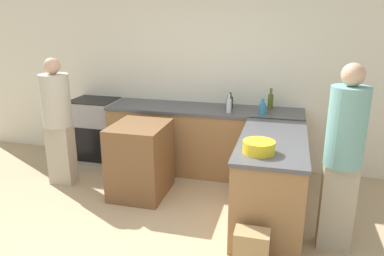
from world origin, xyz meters
TOP-DOWN VIEW (x-y plane):
  - wall_back at (0.00, 2.43)m, footprint 8.00×0.06m
  - counter_back at (0.00, 2.07)m, footprint 2.66×0.69m
  - counter_peninsula at (0.99, 0.97)m, footprint 0.69×1.57m
  - range_oven at (-1.69, 2.09)m, footprint 0.71×0.62m
  - island_table at (-0.59, 1.19)m, footprint 0.63×0.74m
  - mixing_bowl at (0.87, 0.51)m, footprint 0.30×0.30m
  - dish_soap_bottle at (0.80, 1.94)m, footprint 0.08×0.08m
  - water_bottle_blue at (0.34, 2.02)m, footprint 0.07×0.07m
  - vinegar_bottle_clear at (0.37, 1.90)m, footprint 0.07×0.07m
  - olive_oil_bottle at (0.88, 2.22)m, footprint 0.07×0.07m
  - wine_bottle_dark at (0.34, 2.17)m, footprint 0.08×0.08m
  - person_by_range at (-1.70, 1.20)m, footprint 0.36×0.36m
  - person_at_peninsula at (1.62, 0.60)m, footprint 0.34×0.34m
  - paper_bag at (0.89, 0.04)m, footprint 0.30×0.19m

SIDE VIEW (x-z plane):
  - paper_bag at x=0.89m, z-range 0.00..0.39m
  - island_table at x=-0.59m, z-range 0.00..0.89m
  - counter_back at x=0.00m, z-range 0.00..0.93m
  - counter_peninsula at x=0.99m, z-range 0.00..0.93m
  - range_oven at x=-1.69m, z-range 0.00..0.94m
  - person_by_range at x=-1.70m, z-range 0.06..1.72m
  - person_at_peninsula at x=1.62m, z-range 0.08..1.85m
  - mixing_bowl at x=0.87m, z-range 0.93..1.04m
  - dish_soap_bottle at x=0.80m, z-range 0.90..1.11m
  - wine_bottle_dark at x=0.34m, z-range 0.90..1.11m
  - water_bottle_blue at x=0.34m, z-range 0.90..1.12m
  - vinegar_bottle_clear at x=0.37m, z-range 0.90..1.15m
  - olive_oil_bottle at x=0.88m, z-range 0.90..1.18m
  - wall_back at x=0.00m, z-range 0.00..2.70m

